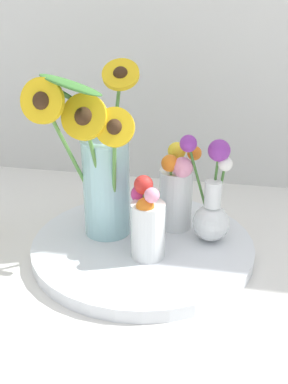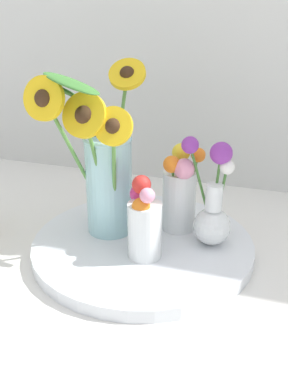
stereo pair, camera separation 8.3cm
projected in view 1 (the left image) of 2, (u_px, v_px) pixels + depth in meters
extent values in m
plane|color=silver|center=(130.00, 285.00, 0.79)|extent=(6.00, 6.00, 0.00)
cylinder|color=silver|center=(144.00, 246.00, 0.88)|extent=(0.43, 0.43, 0.02)
cylinder|color=#9ED1D6|center=(106.00, 189.00, 0.87)|extent=(0.09, 0.09, 0.19)
torus|color=#9ED1D6|center=(105.00, 140.00, 0.83)|extent=(0.09, 0.09, 0.01)
cylinder|color=#568E42|center=(114.00, 177.00, 0.82)|extent=(0.02, 0.05, 0.20)
cylinder|color=yellow|center=(115.00, 127.00, 0.76)|extent=(0.07, 0.04, 0.07)
sphere|color=#382314|center=(115.00, 127.00, 0.76)|extent=(0.03, 0.03, 0.03)
cylinder|color=#568E42|center=(98.00, 172.00, 0.82)|extent=(0.03, 0.04, 0.21)
cylinder|color=yellow|center=(84.00, 117.00, 0.76)|extent=(0.09, 0.05, 0.09)
sphere|color=#382314|center=(84.00, 117.00, 0.76)|extent=(0.03, 0.03, 0.03)
cylinder|color=#568E42|center=(114.00, 141.00, 0.88)|extent=(0.02, 0.07, 0.24)
cylinder|color=yellow|center=(121.00, 74.00, 0.86)|extent=(0.08, 0.06, 0.06)
sphere|color=#382314|center=(121.00, 74.00, 0.86)|extent=(0.03, 0.03, 0.03)
cylinder|color=#568E42|center=(75.00, 163.00, 0.83)|extent=(0.07, 0.08, 0.23)
cylinder|color=yellow|center=(42.00, 101.00, 0.75)|extent=(0.09, 0.03, 0.09)
sphere|color=#382314|center=(42.00, 101.00, 0.75)|extent=(0.03, 0.03, 0.03)
ellipsoid|color=#38702D|center=(70.00, 85.00, 0.74)|extent=(0.16, 0.13, 0.04)
ellipsoid|color=#38702D|center=(63.00, 94.00, 0.80)|extent=(0.07, 0.11, 0.06)
cylinder|color=white|center=(148.00, 230.00, 0.81)|extent=(0.06, 0.06, 0.10)
cylinder|color=#4C8438|center=(145.00, 217.00, 0.81)|extent=(0.02, 0.03, 0.11)
sphere|color=red|center=(144.00, 185.00, 0.79)|extent=(0.03, 0.03, 0.03)
cylinder|color=#4C8438|center=(148.00, 220.00, 0.82)|extent=(0.03, 0.03, 0.09)
sphere|color=#C6337A|center=(143.00, 194.00, 0.82)|extent=(0.04, 0.04, 0.04)
cylinder|color=#4C8438|center=(148.00, 224.00, 0.80)|extent=(0.01, 0.02, 0.07)
sphere|color=orange|center=(145.00, 207.00, 0.78)|extent=(0.03, 0.03, 0.03)
cylinder|color=#4C8438|center=(150.00, 215.00, 0.79)|extent=(0.01, 0.03, 0.09)
sphere|color=pink|center=(152.00, 195.00, 0.76)|extent=(0.03, 0.03, 0.03)
sphere|color=white|center=(211.00, 223.00, 0.87)|extent=(0.07, 0.07, 0.07)
cylinder|color=white|center=(213.00, 194.00, 0.84)|extent=(0.03, 0.03, 0.05)
cylinder|color=#427533|center=(220.00, 191.00, 0.85)|extent=(0.02, 0.02, 0.11)
sphere|color=white|center=(225.00, 164.00, 0.83)|extent=(0.03, 0.03, 0.03)
cylinder|color=#427533|center=(198.00, 180.00, 0.85)|extent=(0.05, 0.01, 0.14)
sphere|color=purple|center=(188.00, 144.00, 0.82)|extent=(0.03, 0.03, 0.03)
cylinder|color=#427533|center=(214.00, 190.00, 0.85)|extent=(0.01, 0.02, 0.15)
sphere|color=purple|center=(219.00, 151.00, 0.82)|extent=(0.04, 0.04, 0.04)
cylinder|color=white|center=(176.00, 199.00, 0.91)|extent=(0.07, 0.07, 0.12)
cylinder|color=#4C8438|center=(176.00, 192.00, 0.89)|extent=(0.03, 0.03, 0.11)
sphere|color=pink|center=(183.00, 167.00, 0.85)|extent=(0.04, 0.04, 0.04)
cylinder|color=#4C8438|center=(175.00, 180.00, 0.90)|extent=(0.01, 0.02, 0.12)
sphere|color=yellow|center=(177.00, 151.00, 0.89)|extent=(0.04, 0.04, 0.04)
cylinder|color=#4C8438|center=(186.00, 186.00, 0.90)|extent=(0.03, 0.02, 0.14)
sphere|color=orange|center=(194.00, 153.00, 0.87)|extent=(0.03, 0.03, 0.03)
cylinder|color=#4C8438|center=(172.00, 189.00, 0.88)|extent=(0.01, 0.03, 0.11)
sphere|color=orange|center=(170.00, 163.00, 0.85)|extent=(0.03, 0.03, 0.03)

